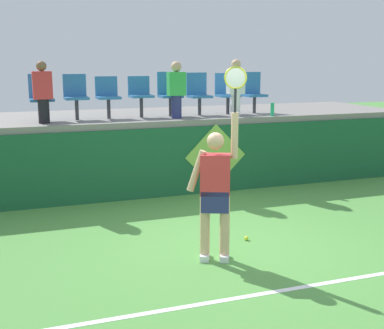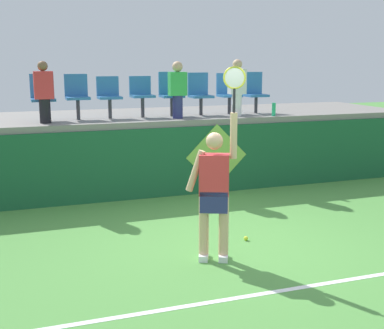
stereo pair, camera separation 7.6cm
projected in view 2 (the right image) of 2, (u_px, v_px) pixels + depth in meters
The scene contains 19 objects.
ground_plane at pixel (229, 247), 7.30m from camera, with size 40.00×40.00×0.00m, color #519342.
court_back_wall at pixel (168, 162), 9.94m from camera, with size 11.34×0.20×1.33m, color #195633.
spectator_platform at pixel (149, 117), 11.05m from camera, with size 11.34×2.81×0.12m, color gray.
court_baseline_stripe at pixel (281, 291), 5.92m from camera, with size 10.21×0.08×0.01m, color white.
tennis_player at pixel (215, 189), 6.66m from camera, with size 0.71×0.39×2.52m.
tennis_ball at pixel (246, 238), 7.56m from camera, with size 0.07×0.07×0.07m, color #D1E533.
water_bottle at pixel (274, 109), 10.59m from camera, with size 0.08×0.08×0.27m, color #26B272.
stadium_chair_0 at pixel (43, 95), 9.74m from camera, with size 0.44×0.42×0.88m.
stadium_chair_1 at pixel (77, 94), 9.94m from camera, with size 0.44×0.42×0.87m.
stadium_chair_2 at pixel (109, 94), 10.14m from camera, with size 0.44×0.42×0.81m.
stadium_chair_3 at pixel (142, 93), 10.35m from camera, with size 0.44×0.42×0.81m.
stadium_chair_4 at pixel (171, 92), 10.56m from camera, with size 0.44×0.42×0.89m.
stadium_chair_5 at pixel (200, 92), 10.76m from camera, with size 0.44×0.42×0.87m.
stadium_chair_6 at pixel (228, 92), 10.97m from camera, with size 0.44×0.42×0.86m.
stadium_chair_7 at pixel (255, 91), 11.17m from camera, with size 0.44×0.42×0.87m.
spectator_0 at pixel (237, 87), 10.52m from camera, with size 0.34×0.20×1.14m.
spectator_1 at pixel (178, 88), 10.10m from camera, with size 0.34×0.21×1.11m.
spectator_2 at pixel (44, 91), 9.33m from camera, with size 0.34×0.20×1.12m.
wall_signage_mount at pixel (216, 192), 10.29m from camera, with size 1.27×0.01×1.37m.
Camera 2 is at (-2.78, -6.35, 2.60)m, focal length 48.47 mm.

